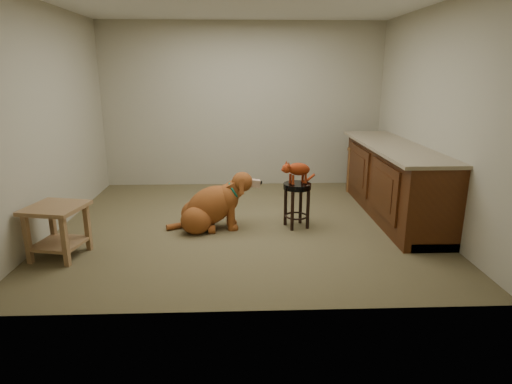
{
  "coord_description": "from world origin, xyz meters",
  "views": [
    {
      "loc": [
        -0.06,
        -5.02,
        1.85
      ],
      "look_at": [
        0.14,
        -0.11,
        0.45
      ],
      "focal_mm": 30.0,
      "sensor_mm": 36.0,
      "label": 1
    }
  ],
  "objects_px": {
    "golden_retriever": "(212,207)",
    "tabby_kitten": "(297,170)",
    "wood_stool": "(360,168)",
    "padded_stool": "(297,196)",
    "side_table": "(57,223)"
  },
  "relations": [
    {
      "from": "padded_stool",
      "to": "side_table",
      "type": "relative_size",
      "value": 0.88
    },
    {
      "from": "wood_stool",
      "to": "tabby_kitten",
      "type": "relative_size",
      "value": 1.57
    },
    {
      "from": "padded_stool",
      "to": "tabby_kitten",
      "type": "xyz_separation_m",
      "value": [
        -0.01,
        -0.0,
        0.33
      ]
    },
    {
      "from": "side_table",
      "to": "tabby_kitten",
      "type": "relative_size",
      "value": 1.39
    },
    {
      "from": "side_table",
      "to": "golden_retriever",
      "type": "xyz_separation_m",
      "value": [
        1.51,
        0.75,
        -0.08
      ]
    },
    {
      "from": "golden_retriever",
      "to": "tabby_kitten",
      "type": "bearing_deg",
      "value": -4.75
    },
    {
      "from": "golden_retriever",
      "to": "tabby_kitten",
      "type": "distance_m",
      "value": 1.11
    },
    {
      "from": "wood_stool",
      "to": "padded_stool",
      "type": "bearing_deg",
      "value": -126.96
    },
    {
      "from": "golden_retriever",
      "to": "tabby_kitten",
      "type": "xyz_separation_m",
      "value": [
        1.02,
        0.02,
        0.44
      ]
    },
    {
      "from": "wood_stool",
      "to": "golden_retriever",
      "type": "xyz_separation_m",
      "value": [
        -2.25,
        -1.64,
        -0.09
      ]
    },
    {
      "from": "padded_stool",
      "to": "wood_stool",
      "type": "height_order",
      "value": "wood_stool"
    },
    {
      "from": "side_table",
      "to": "golden_retriever",
      "type": "bearing_deg",
      "value": 26.52
    },
    {
      "from": "padded_stool",
      "to": "side_table",
      "type": "xyz_separation_m",
      "value": [
        -2.54,
        -0.77,
        -0.03
      ]
    },
    {
      "from": "wood_stool",
      "to": "side_table",
      "type": "distance_m",
      "value": 4.46
    },
    {
      "from": "wood_stool",
      "to": "tabby_kitten",
      "type": "distance_m",
      "value": 2.07
    }
  ]
}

